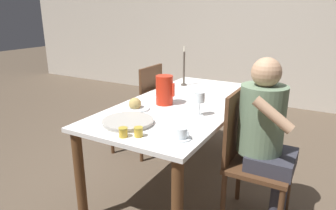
{
  "coord_description": "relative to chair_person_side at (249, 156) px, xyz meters",
  "views": [
    {
      "loc": [
        1.04,
        -2.14,
        1.45
      ],
      "look_at": [
        0.0,
        -0.27,
        0.78
      ],
      "focal_mm": 32.0,
      "sensor_mm": 36.0,
      "label": 1
    }
  ],
  "objects": [
    {
      "name": "person_seated",
      "position": [
        0.09,
        0.01,
        0.2
      ],
      "size": [
        0.39,
        0.41,
        1.18
      ],
      "rotation": [
        0.0,
        0.0,
        -1.57
      ],
      "color": "#33333D",
      "rests_on": "ground_plane"
    },
    {
      "name": "dining_table",
      "position": [
        -0.62,
        0.23,
        0.14
      ],
      "size": [
        0.88,
        1.81,
        0.73
      ],
      "color": "white",
      "rests_on": "ground_plane"
    },
    {
      "name": "teacup_near_person",
      "position": [
        -0.31,
        -0.45,
        0.26
      ],
      "size": [
        0.12,
        0.12,
        0.07
      ],
      "color": "silver",
      "rests_on": "dining_table"
    },
    {
      "name": "jam_jar_amber",
      "position": [
        -0.62,
        -0.59,
        0.27
      ],
      "size": [
        0.06,
        0.06,
        0.06
      ],
      "color": "gold",
      "rests_on": "dining_table"
    },
    {
      "name": "chair_opposite",
      "position": [
        -1.25,
        0.52,
        0.0
      ],
      "size": [
        0.42,
        0.42,
        0.94
      ],
      "rotation": [
        0.0,
        0.0,
        1.57
      ],
      "color": "#51331E",
      "rests_on": "ground_plane"
    },
    {
      "name": "candlestick_tall",
      "position": [
        -0.89,
        0.76,
        0.39
      ],
      "size": [
        0.06,
        0.06,
        0.39
      ],
      "color": "#4C4238",
      "rests_on": "dining_table"
    },
    {
      "name": "jam_jar_red",
      "position": [
        -0.55,
        -0.54,
        0.27
      ],
      "size": [
        0.06,
        0.06,
        0.06
      ],
      "color": "gold",
      "rests_on": "dining_table"
    },
    {
      "name": "wine_glass_water",
      "position": [
        -0.38,
        -0.01,
        0.36
      ],
      "size": [
        0.07,
        0.07,
        0.18
      ],
      "color": "white",
      "rests_on": "dining_table"
    },
    {
      "name": "serving_tray",
      "position": [
        -0.73,
        -0.4,
        0.25
      ],
      "size": [
        0.34,
        0.34,
        0.03
      ],
      "color": "#B7B2A8",
      "rests_on": "dining_table"
    },
    {
      "name": "bread_plate",
      "position": [
        -0.87,
        -0.12,
        0.26
      ],
      "size": [
        0.22,
        0.22,
        0.1
      ],
      "color": "silver",
      "rests_on": "dining_table"
    },
    {
      "name": "chair_person_side",
      "position": [
        0.0,
        0.0,
        0.0
      ],
      "size": [
        0.42,
        0.42,
        0.94
      ],
      "rotation": [
        0.0,
        0.0,
        -1.57
      ],
      "color": "#51331E",
      "rests_on": "ground_plane"
    },
    {
      "name": "ground_plane",
      "position": [
        -0.62,
        0.23,
        -0.49
      ],
      "size": [
        20.0,
        20.0,
        0.0
      ],
      "primitive_type": "plane",
      "color": "brown"
    },
    {
      "name": "red_pitcher",
      "position": [
        -0.74,
        0.11,
        0.35
      ],
      "size": [
        0.16,
        0.14,
        0.24
      ],
      "color": "red",
      "rests_on": "dining_table"
    },
    {
      "name": "wall_back",
      "position": [
        -0.62,
        2.98,
        0.81
      ],
      "size": [
        10.0,
        0.06,
        2.6
      ],
      "color": "beige",
      "rests_on": "ground_plane"
    },
    {
      "name": "teacup_across",
      "position": [
        -0.87,
        0.28,
        0.26
      ],
      "size": [
        0.12,
        0.12,
        0.07
      ],
      "color": "silver",
      "rests_on": "dining_table"
    }
  ]
}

